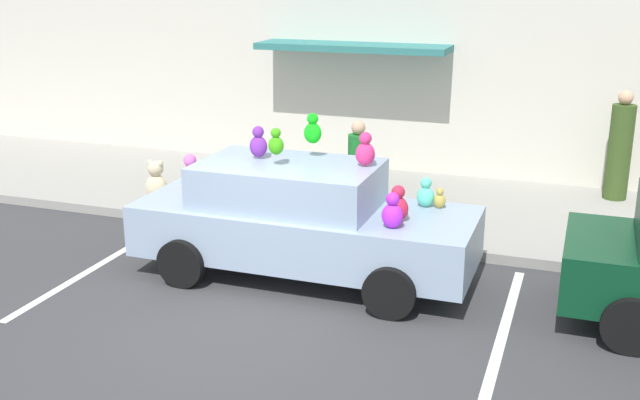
# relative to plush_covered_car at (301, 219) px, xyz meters

# --- Properties ---
(ground_plane) EXTENTS (60.00, 60.00, 0.00)m
(ground_plane) POSITION_rel_plush_covered_car_xyz_m (-0.18, -1.70, -0.80)
(ground_plane) COLOR #38383A
(sidewalk) EXTENTS (24.00, 4.00, 0.15)m
(sidewalk) POSITION_rel_plush_covered_car_xyz_m (-0.18, 3.30, -0.73)
(sidewalk) COLOR gray
(sidewalk) RESTS_ON ground
(storefront_building) EXTENTS (24.00, 1.25, 6.40)m
(storefront_building) POSITION_rel_plush_covered_car_xyz_m (-0.18, 5.44, 2.39)
(storefront_building) COLOR beige
(storefront_building) RESTS_ON ground
(parking_stripe_front) EXTENTS (0.12, 3.60, 0.01)m
(parking_stripe_front) POSITION_rel_plush_covered_car_xyz_m (2.76, -0.70, -0.80)
(parking_stripe_front) COLOR silver
(parking_stripe_front) RESTS_ON ground
(parking_stripe_rear) EXTENTS (0.12, 3.60, 0.01)m
(parking_stripe_rear) POSITION_rel_plush_covered_car_xyz_m (-2.80, -0.70, -0.80)
(parking_stripe_rear) COLOR silver
(parking_stripe_rear) RESTS_ON ground
(plush_covered_car) EXTENTS (4.46, 1.86, 2.14)m
(plush_covered_car) POSITION_rel_plush_covered_car_xyz_m (0.00, 0.00, 0.00)
(plush_covered_car) COLOR #90A6C0
(plush_covered_car) RESTS_ON ground
(teddy_bear_on_sidewalk) EXTENTS (0.38, 0.32, 0.72)m
(teddy_bear_on_sidewalk) POSITION_rel_plush_covered_car_xyz_m (-3.36, 1.90, -0.32)
(teddy_bear_on_sidewalk) COLOR beige
(teddy_bear_on_sidewalk) RESTS_ON sidewalk
(pedestrian_walking_past) EXTENTS (0.30, 0.30, 1.65)m
(pedestrian_walking_past) POSITION_rel_plush_covered_car_xyz_m (0.23, 1.77, 0.12)
(pedestrian_walking_past) COLOR #1C712A
(pedestrian_walking_past) RESTS_ON sidewalk
(pedestrian_by_lamp) EXTENTS (0.39, 0.39, 1.87)m
(pedestrian_by_lamp) POSITION_rel_plush_covered_car_xyz_m (3.97, 4.71, 0.21)
(pedestrian_by_lamp) COLOR #344C1E
(pedestrian_by_lamp) RESTS_ON sidewalk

